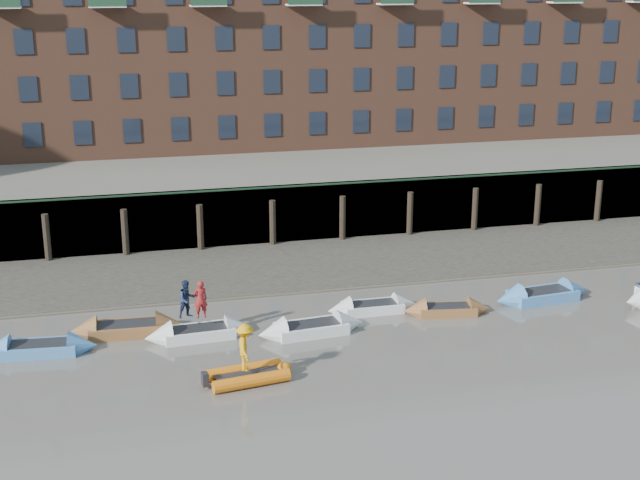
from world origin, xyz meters
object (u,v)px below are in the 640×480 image
object	(u,v)px
person_rower_b	(187,299)
person_rib_crew	(245,347)
rowboat_1	(40,348)
rowboat_6	(447,310)
rowboat_5	(373,307)
rowboat_4	(311,328)
person_rower_a	(201,299)
rowboat_7	(543,295)
rib_tender	(251,375)
rowboat_3	(199,333)
rowboat_2	(127,329)

from	to	relation	value
person_rower_b	person_rib_crew	distance (m)	5.11
person_rower_b	person_rib_crew	xyz separation A→B (m)	(1.65, -4.83, -0.26)
rowboat_1	person_rib_crew	distance (m)	8.94
rowboat_6	rowboat_5	bearing A→B (deg)	170.05
rowboat_4	rowboat_5	size ratio (longest dim) A/B	1.14
rowboat_5	rowboat_6	size ratio (longest dim) A/B	1.02
person_rower_a	person_rower_b	world-z (taller)	person_rower_b
rowboat_4	person_rib_crew	bearing A→B (deg)	-136.55
rowboat_7	rib_tender	size ratio (longest dim) A/B	1.52
rowboat_3	rowboat_2	bearing A→B (deg)	156.03
rowboat_1	rib_tender	size ratio (longest dim) A/B	1.41
rowboat_6	rowboat_7	xyz separation A→B (m)	(4.97, 0.57, 0.05)
rowboat_3	rowboat_4	size ratio (longest dim) A/B	0.96
rowboat_3	rowboat_4	xyz separation A→B (m)	(4.66, -0.68, 0.01)
rowboat_5	person_rower_a	world-z (taller)	person_rower_a
rowboat_2	rowboat_4	distance (m)	7.78
rowboat_6	person_rib_crew	size ratio (longest dim) A/B	2.25
rowboat_2	rowboat_3	world-z (taller)	rowboat_2
person_rower_b	rowboat_4	bearing A→B (deg)	-29.87
rowboat_3	rowboat_7	bearing A→B (deg)	-1.06
rowboat_7	rowboat_1	bearing A→B (deg)	175.63
person_rower_b	rowboat_5	bearing A→B (deg)	-13.66
person_rower_a	rowboat_5	bearing A→B (deg)	-179.72
rowboat_1	rowboat_4	world-z (taller)	rowboat_4
rowboat_6	rowboat_1	bearing A→B (deg)	-170.85
rowboat_6	rib_tender	bearing A→B (deg)	-145.96
rowboat_4	person_rib_crew	world-z (taller)	person_rib_crew
rowboat_6	person_rower_b	bearing A→B (deg)	-172.15
rowboat_2	person_rower_b	distance (m)	3.01
rowboat_6	person_rower_a	size ratio (longest dim) A/B	2.53
rowboat_1	rowboat_6	size ratio (longest dim) A/B	1.14
person_rower_a	rowboat_6	bearing A→B (deg)	172.57
rowboat_2	rowboat_3	distance (m)	3.11
rowboat_5	person_rower_b	xyz separation A→B (m)	(-8.33, -0.90, 1.48)
rowboat_2	rowboat_7	distance (m)	18.93
rowboat_1	person_rib_crew	size ratio (longest dim) A/B	2.57
rowboat_1	rowboat_7	size ratio (longest dim) A/B	0.93
person_rower_a	person_rib_crew	world-z (taller)	person_rower_a
rowboat_6	person_rib_crew	world-z (taller)	person_rib_crew
rowboat_6	rowboat_3	bearing A→B (deg)	-171.06
rowboat_1	rowboat_5	bearing A→B (deg)	9.86
rib_tender	person_rower_a	world-z (taller)	person_rower_a
person_rib_crew	rowboat_7	bearing A→B (deg)	-64.27
rowboat_4	rowboat_7	bearing A→B (deg)	1.07
rowboat_6	person_rower_a	bearing A→B (deg)	-171.36
rowboat_6	person_rower_b	distance (m)	11.56
person_rower_b	rowboat_2	bearing A→B (deg)	140.73
person_rower_b	rib_tender	bearing A→B (deg)	-88.41
rowboat_7	person_rib_crew	xyz separation A→B (m)	(-14.77, -5.24, 1.17)
rowboat_3	person_rower_b	distance (m)	1.53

